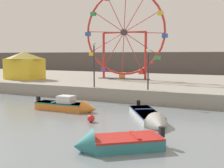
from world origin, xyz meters
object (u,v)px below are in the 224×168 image
object	(u,v)px
motorboat_pale_grey	(150,118)
carnival_booth_yellow_awning	(24,65)
motorboat_teal_painted	(111,143)
motorboat_orange_hull	(69,106)
promenade_lamp_far	(148,62)
ferris_wheel_red_frame	(124,34)
mooring_buoy_orange	(91,118)
promenade_lamp_near	(94,58)

from	to	relation	value
motorboat_pale_grey	carnival_booth_yellow_awning	world-z (taller)	carnival_booth_yellow_awning
motorboat_teal_painted	motorboat_pale_grey	bearing A→B (deg)	-127.89
motorboat_orange_hull	promenade_lamp_far	world-z (taller)	promenade_lamp_far
motorboat_teal_painted	ferris_wheel_red_frame	world-z (taller)	ferris_wheel_red_frame
carnival_booth_yellow_awning	motorboat_teal_painted	bearing A→B (deg)	-35.38
ferris_wheel_red_frame	mooring_buoy_orange	world-z (taller)	ferris_wheel_red_frame
motorboat_pale_grey	promenade_lamp_near	xyz separation A→B (m)	(-6.95, 5.80, 3.43)
ferris_wheel_red_frame	mooring_buoy_orange	distance (m)	17.64
motorboat_orange_hull	carnival_booth_yellow_awning	world-z (taller)	carnival_booth_yellow_awning
ferris_wheel_red_frame	mooring_buoy_orange	xyz separation A→B (m)	(4.64, -15.91, -6.06)
promenade_lamp_far	ferris_wheel_red_frame	bearing A→B (deg)	124.05
promenade_lamp_far	mooring_buoy_orange	size ratio (longest dim) A/B	7.54
motorboat_orange_hull	ferris_wheel_red_frame	xyz separation A→B (m)	(-1.61, 13.72, 5.92)
motorboat_teal_painted	promenade_lamp_far	distance (m)	11.91
promenade_lamp_near	carnival_booth_yellow_awning	bearing A→B (deg)	162.49
motorboat_teal_painted	carnival_booth_yellow_awning	size ratio (longest dim) A/B	0.80
ferris_wheel_red_frame	carnival_booth_yellow_awning	size ratio (longest dim) A/B	2.20
motorboat_orange_hull	motorboat_teal_painted	size ratio (longest dim) A/B	1.30
motorboat_orange_hull	motorboat_pale_grey	bearing A→B (deg)	-8.87
ferris_wheel_red_frame	mooring_buoy_orange	bearing A→B (deg)	-73.72
promenade_lamp_near	ferris_wheel_red_frame	bearing A→B (deg)	95.65
motorboat_pale_grey	ferris_wheel_red_frame	size ratio (longest dim) A/B	0.51
carnival_booth_yellow_awning	promenade_lamp_near	world-z (taller)	promenade_lamp_near
promenade_lamp_far	mooring_buoy_orange	xyz separation A→B (m)	(-1.02, -7.53, -3.10)
motorboat_orange_hull	carnival_booth_yellow_awning	bearing A→B (deg)	142.44
mooring_buoy_orange	promenade_lamp_near	bearing A→B (deg)	117.64
motorboat_pale_grey	mooring_buoy_orange	world-z (taller)	motorboat_pale_grey
motorboat_orange_hull	carnival_booth_yellow_awning	size ratio (longest dim) A/B	1.05
carnival_booth_yellow_awning	promenade_lamp_far	bearing A→B (deg)	-8.04
motorboat_orange_hull	promenade_lamp_far	size ratio (longest dim) A/B	1.48
promenade_lamp_near	promenade_lamp_far	distance (m)	4.83
motorboat_teal_painted	promenade_lamp_far	size ratio (longest dim) A/B	1.13
mooring_buoy_orange	motorboat_pale_grey	bearing A→B (deg)	24.37
motorboat_teal_painted	promenade_lamp_near	bearing A→B (deg)	-95.52
motorboat_orange_hull	ferris_wheel_red_frame	bearing A→B (deg)	94.80
mooring_buoy_orange	motorboat_teal_painted	bearing A→B (deg)	-50.38
motorboat_orange_hull	carnival_booth_yellow_awning	xyz separation A→B (m)	(-11.94, 8.57, 2.39)
promenade_lamp_near	motorboat_pale_grey	bearing A→B (deg)	-39.86
motorboat_teal_painted	mooring_buoy_orange	distance (m)	4.92
ferris_wheel_red_frame	carnival_booth_yellow_awning	distance (m)	12.07
carnival_booth_yellow_awning	mooring_buoy_orange	distance (m)	18.62
ferris_wheel_red_frame	motorboat_teal_painted	bearing A→B (deg)	-68.44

